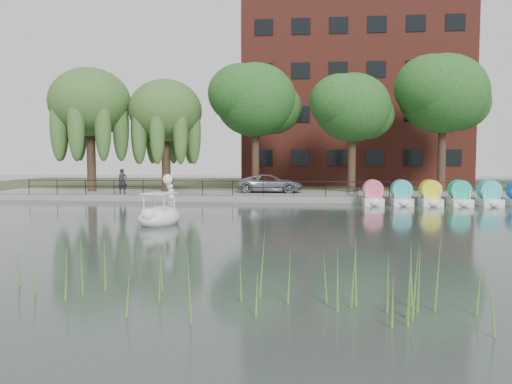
% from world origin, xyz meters
% --- Properties ---
extents(ground_plane, '(120.00, 120.00, 0.00)m').
position_xyz_m(ground_plane, '(0.00, 0.00, 0.00)').
color(ground_plane, '#414F4C').
extents(promenade, '(40.00, 6.00, 0.40)m').
position_xyz_m(promenade, '(0.00, 16.00, 0.20)').
color(promenade, gray).
rests_on(promenade, ground_plane).
extents(kerb, '(40.00, 0.25, 0.40)m').
position_xyz_m(kerb, '(0.00, 13.05, 0.20)').
color(kerb, gray).
rests_on(kerb, ground_plane).
extents(land_strip, '(60.00, 22.00, 0.36)m').
position_xyz_m(land_strip, '(0.00, 30.00, 0.18)').
color(land_strip, '#47512D').
rests_on(land_strip, ground_plane).
extents(railing, '(32.00, 0.05, 1.00)m').
position_xyz_m(railing, '(0.00, 13.25, 1.15)').
color(railing, black).
rests_on(railing, promenade).
extents(apartment_building, '(20.00, 10.07, 18.00)m').
position_xyz_m(apartment_building, '(7.00, 29.97, 9.36)').
color(apartment_building, '#4C1E16').
rests_on(apartment_building, land_strip).
extents(willow_left, '(5.88, 5.88, 9.01)m').
position_xyz_m(willow_left, '(-13.00, 16.50, 6.87)').
color(willow_left, '#473323').
rests_on(willow_left, promenade).
extents(willow_mid, '(5.32, 5.32, 8.15)m').
position_xyz_m(willow_mid, '(-7.50, 17.00, 6.25)').
color(willow_mid, '#473323').
rests_on(willow_mid, promenade).
extents(broadleaf_center, '(6.00, 6.00, 9.25)m').
position_xyz_m(broadleaf_center, '(-1.00, 18.00, 7.06)').
color(broadleaf_center, '#473323').
rests_on(broadleaf_center, promenade).
extents(broadleaf_right, '(5.40, 5.40, 8.32)m').
position_xyz_m(broadleaf_right, '(6.00, 17.50, 6.39)').
color(broadleaf_right, '#473323').
rests_on(broadleaf_right, promenade).
extents(broadleaf_far, '(6.30, 6.30, 9.71)m').
position_xyz_m(broadleaf_far, '(12.50, 18.50, 7.40)').
color(broadleaf_far, '#473323').
rests_on(broadleaf_far, promenade).
extents(minivan, '(2.74, 5.44, 1.48)m').
position_xyz_m(minivan, '(0.20, 16.51, 1.14)').
color(minivan, gray).
rests_on(minivan, promenade).
extents(bicycle, '(0.98, 1.81, 1.00)m').
position_xyz_m(bicycle, '(6.29, 14.15, 0.90)').
color(bicycle, gray).
rests_on(bicycle, promenade).
extents(pedestrian, '(0.86, 0.81, 1.98)m').
position_xyz_m(pedestrian, '(-9.71, 14.04, 1.39)').
color(pedestrian, black).
rests_on(pedestrian, promenade).
extents(swan_boat, '(1.97, 2.75, 2.15)m').
position_xyz_m(swan_boat, '(-3.50, 2.22, 0.47)').
color(swan_boat, white).
rests_on(swan_boat, ground_plane).
extents(pedal_boat_row, '(9.65, 1.70, 1.40)m').
position_xyz_m(pedal_boat_row, '(11.08, 12.03, 0.61)').
color(pedal_boat_row, white).
rests_on(pedal_boat_row, ground_plane).
extents(reed_bank, '(24.00, 2.40, 1.20)m').
position_xyz_m(reed_bank, '(2.00, -9.50, 0.60)').
color(reed_bank, '#669938').
rests_on(reed_bank, ground_plane).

